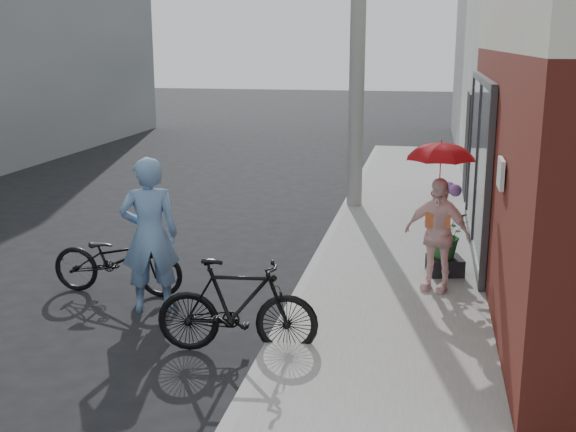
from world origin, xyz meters
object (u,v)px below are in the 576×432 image
(bike_right, at_px, (237,306))
(kimono_woman, at_px, (437,234))
(officer, at_px, (150,235))
(bike_left, at_px, (117,259))
(utility_pole, at_px, (358,19))
(planter, at_px, (445,265))

(bike_right, distance_m, kimono_woman, 2.85)
(officer, bearing_deg, bike_left, -58.16)
(bike_right, height_order, kimono_woman, kimono_woman)
(utility_pole, height_order, planter, utility_pole)
(bike_left, bearing_deg, officer, -126.02)
(bike_right, bearing_deg, officer, 47.44)
(utility_pole, xyz_separation_m, planter, (1.61, -3.90, -3.27))
(bike_right, xyz_separation_m, planter, (2.11, 2.67, -0.26))
(planter, bearing_deg, bike_right, -128.37)
(bike_right, xyz_separation_m, kimono_woman, (1.98, 2.02, 0.33))
(officer, bearing_deg, bike_right, 121.38)
(utility_pole, bearing_deg, officer, -107.86)
(officer, distance_m, kimono_woman, 3.45)
(bike_left, bearing_deg, planter, -72.98)
(officer, height_order, bike_left, officer)
(kimono_woman, distance_m, planter, 0.89)
(bike_left, xyz_separation_m, planter, (4.06, 1.24, -0.22))
(utility_pole, distance_m, bike_left, 6.46)
(officer, distance_m, planter, 3.88)
(utility_pole, height_order, bike_right, utility_pole)
(kimono_woman, height_order, planter, kimono_woman)
(utility_pole, relative_size, bike_left, 4.09)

